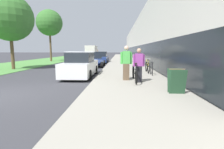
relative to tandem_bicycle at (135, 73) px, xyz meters
The scene contains 15 objects.
sidewalk_slab 18.42m from the tandem_bicycle, 90.36° to the left, with size 4.11×70.00×0.16m.
storefront_facade 27.45m from the tandem_bicycle, 75.21° to the left, with size 10.01×70.00×6.61m.
lawn_strip 25.67m from the tandem_bicycle, 119.16° to the left, with size 7.32×70.00×0.03m.
tandem_bicycle is the anchor object (origin of this frame).
person_rider 0.54m from the tandem_bicycle, 61.06° to the right, with size 0.56×0.22×1.65m.
person_bystander 0.72m from the tandem_bicycle, 142.83° to the left, with size 0.61×0.24×1.79m.
bike_rack_hoop 2.56m from the tandem_bicycle, 60.58° to the left, with size 0.05×0.60×0.84m.
cruiser_bike_nearest 3.70m from the tandem_bicycle, 71.17° to the left, with size 0.52×1.75×0.94m.
sandwich_board_sign 2.76m from the tandem_bicycle, 61.49° to the right, with size 0.56×0.56×0.90m.
parked_sedan_curbside 4.12m from the tandem_bicycle, 143.21° to the left, with size 1.80×4.53×1.62m.
vintage_roadster_curbside 9.57m from the tandem_bicycle, 109.79° to the left, with size 1.81×4.19×1.08m.
parked_sedan_far 15.00m from the tandem_bicycle, 102.69° to the left, with size 1.91×4.32×1.50m.
moving_truck 31.73m from the tandem_bicycle, 102.85° to the left, with size 2.20×6.35×2.66m.
street_tree_near 12.65m from the tandem_bicycle, 148.26° to the left, with size 3.98×3.98×6.46m.
street_tree_far 21.49m from the tandem_bicycle, 122.60° to the left, with size 3.83×3.83×7.64m.
Camera 1 is at (4.53, -6.20, 1.73)m, focal length 28.00 mm.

